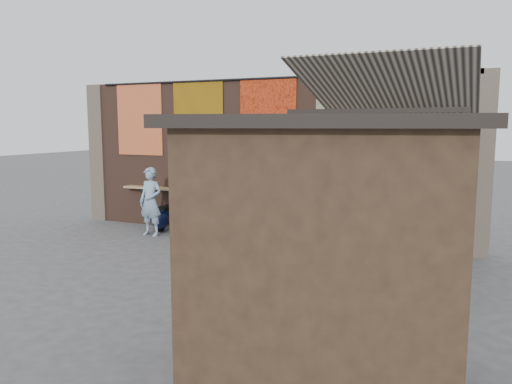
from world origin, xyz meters
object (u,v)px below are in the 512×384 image
at_px(scooter_stool_6, 292,230).
at_px(diner_left, 151,202).
at_px(market_stall, 319,261).
at_px(shelf_box, 204,186).
at_px(scooter_stool_2, 204,220).
at_px(scooter_stool_3, 222,221).
at_px(shopper_navy, 424,232).
at_px(scooter_stool_1, 184,218).
at_px(diner_right, 212,205).
at_px(scooter_stool_0, 165,218).
at_px(scooter_stool_4, 243,224).
at_px(shopper_grey, 374,235).
at_px(shopper_tan, 311,216).
at_px(scooter_stool_5, 268,227).
at_px(scooter_stool_7, 315,231).

height_order(scooter_stool_6, diner_left, diner_left).
distance_m(diner_left, market_stall, 8.25).
distance_m(shelf_box, scooter_stool_2, 0.92).
relative_size(scooter_stool_3, shopper_navy, 0.54).
relative_size(scooter_stool_1, diner_right, 0.48).
height_order(scooter_stool_0, market_stall, market_stall).
distance_m(diner_right, shopper_navy, 5.24).
xyz_separation_m(shelf_box, diner_right, (0.54, -0.55, -0.38)).
bearing_deg(shopper_navy, scooter_stool_4, -21.80).
distance_m(scooter_stool_0, scooter_stool_3, 1.79).
height_order(diner_right, shopper_grey, shopper_grey).
distance_m(scooter_stool_0, shopper_grey, 6.44).
bearing_deg(scooter_stool_2, scooter_stool_0, 179.65).
distance_m(shelf_box, diner_left, 1.44).
bearing_deg(diner_left, shopper_tan, -0.50).
distance_m(shelf_box, scooter_stool_1, 1.00).
bearing_deg(scooter_stool_5, scooter_stool_2, 180.00).
bearing_deg(market_stall, scooter_stool_7, 93.78).
distance_m(scooter_stool_3, diner_left, 1.92).
xyz_separation_m(scooter_stool_7, diner_right, (-2.62, -0.22, 0.48)).
relative_size(diner_right, market_stall, 0.61).
relative_size(diner_left, shopper_tan, 1.01).
xyz_separation_m(scooter_stool_3, scooter_stool_5, (1.25, 0.03, -0.05)).
distance_m(scooter_stool_5, diner_right, 1.51).
xyz_separation_m(scooter_stool_5, diner_left, (-3.00, -0.63, 0.53)).
bearing_deg(scooter_stool_1, scooter_stool_3, -0.31).
xyz_separation_m(scooter_stool_6, shopper_grey, (2.34, -2.11, 0.52)).
relative_size(scooter_stool_3, diner_left, 0.49).
distance_m(diner_left, shopper_navy, 6.79).
bearing_deg(shopper_grey, diner_right, -24.68).
distance_m(scooter_stool_3, shopper_grey, 4.79).
relative_size(scooter_stool_2, market_stall, 0.28).
height_order(shopper_grey, market_stall, market_stall).
bearing_deg(diner_right, scooter_stool_5, 12.47).
bearing_deg(scooter_stool_7, scooter_stool_4, -179.77).
bearing_deg(shopper_tan, shelf_box, 122.22).
bearing_deg(scooter_stool_7, scooter_stool_3, 179.23).
bearing_deg(scooter_stool_2, market_stall, -50.73).
distance_m(scooter_stool_1, shopper_navy, 6.27).
height_order(shelf_box, scooter_stool_1, shelf_box).
bearing_deg(shopper_grey, scooter_stool_0, -21.30).
xyz_separation_m(scooter_stool_5, shopper_navy, (3.77, -1.16, 0.45)).
height_order(diner_right, market_stall, market_stall).
relative_size(scooter_stool_0, scooter_stool_3, 0.82).
bearing_deg(shopper_grey, scooter_stool_1, -23.21).
xyz_separation_m(scooter_stool_0, diner_right, (1.63, -0.29, 0.52)).
bearing_deg(shopper_tan, scooter_stool_1, 128.37).
relative_size(scooter_stool_5, market_stall, 0.27).
relative_size(scooter_stool_2, scooter_stool_6, 1.06).
relative_size(scooter_stool_4, market_stall, 0.29).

